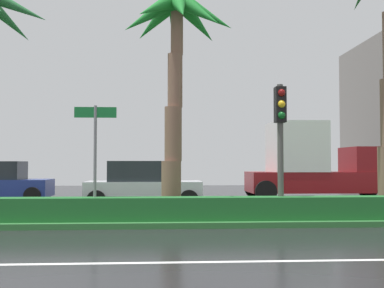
# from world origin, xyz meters

# --- Properties ---
(ground_plane) EXTENTS (90.00, 42.00, 0.10)m
(ground_plane) POSITION_xyz_m (0.00, 9.00, -0.05)
(ground_plane) COLOR black
(near_lane_divider_stripe) EXTENTS (81.00, 0.14, 0.01)m
(near_lane_divider_stripe) POSITION_xyz_m (0.00, 2.00, 0.00)
(near_lane_divider_stripe) COLOR white
(near_lane_divider_stripe) RESTS_ON ground_plane
(median_strip) EXTENTS (85.50, 4.00, 0.15)m
(median_strip) POSITION_xyz_m (0.00, 8.00, 0.07)
(median_strip) COLOR #2D6B33
(median_strip) RESTS_ON ground_plane
(median_hedge) EXTENTS (76.50, 0.70, 0.60)m
(median_hedge) POSITION_xyz_m (0.00, 6.60, 0.45)
(median_hedge) COLOR #1E6028
(median_hedge) RESTS_ON median_strip
(palm_tree_centre) EXTENTS (3.44, 3.40, 6.74)m
(palm_tree_centre) POSITION_xyz_m (2.84, 7.81, 5.36)
(palm_tree_centre) COLOR brown
(palm_tree_centre) RESTS_ON median_strip
(traffic_signal_median_right) EXTENTS (0.28, 0.43, 3.61)m
(traffic_signal_median_right) POSITION_xyz_m (5.61, 6.75, 2.64)
(traffic_signal_median_right) COLOR #4C4C47
(traffic_signal_median_right) RESTS_ON median_strip
(street_name_sign) EXTENTS (1.10, 0.08, 3.00)m
(street_name_sign) POSITION_xyz_m (0.68, 6.77, 2.08)
(street_name_sign) COLOR slate
(street_name_sign) RESTS_ON median_strip
(car_in_traffic_third) EXTENTS (4.30, 2.02, 1.72)m
(car_in_traffic_third) POSITION_xyz_m (1.71, 12.23, 0.83)
(car_in_traffic_third) COLOR silver
(car_in_traffic_third) RESTS_ON ground_plane
(box_truck_lead) EXTENTS (6.40, 2.64, 3.46)m
(box_truck_lead) POSITION_xyz_m (9.38, 15.09, 1.55)
(box_truck_lead) COLOR maroon
(box_truck_lead) RESTS_ON ground_plane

